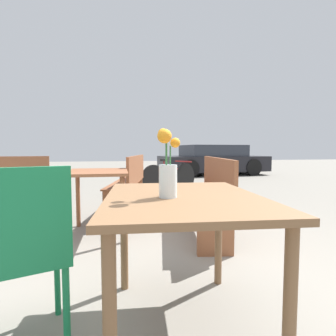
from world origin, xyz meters
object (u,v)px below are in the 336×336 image
at_px(table_front, 183,214).
at_px(table_back, 98,182).
at_px(flower_vase, 168,172).
at_px(bicycle, 170,179).
at_px(parked_car, 212,160).
at_px(bench_near, 209,192).
at_px(cafe_chair, 21,249).
at_px(bench_far, 131,181).

xyz_separation_m(table_front, table_back, (-0.55, 1.68, -0.03)).
height_order(flower_vase, table_back, flower_vase).
bearing_deg(bicycle, parked_car, 59.59).
relative_size(flower_vase, bench_near, 0.22).
bearing_deg(flower_vase, table_back, 104.85).
relative_size(bicycle, parked_car, 0.33).
bearing_deg(bench_near, cafe_chair, -132.39).
bearing_deg(bench_near, flower_vase, -116.27).
distance_m(table_back, bicycle, 2.59).
bearing_deg(cafe_chair, flower_vase, -0.27).
relative_size(table_front, bicycle, 0.80).
distance_m(cafe_chair, bicycle, 4.25).
bearing_deg(table_back, flower_vase, -75.15).
xyz_separation_m(flower_vase, bench_far, (-0.05, 2.79, -0.37)).
relative_size(bench_near, bench_far, 0.93).
height_order(flower_vase, cafe_chair, flower_vase).
xyz_separation_m(flower_vase, cafe_chair, (-0.66, 0.00, -0.33)).
xyz_separation_m(bicycle, parked_car, (2.48, 4.23, 0.19)).
bearing_deg(bench_far, parked_car, 58.45).
bearing_deg(bicycle, bench_far, -125.39).
xyz_separation_m(bench_far, table_back, (-0.41, -1.06, 0.12)).
xyz_separation_m(bench_near, bicycle, (0.02, 2.39, -0.11)).
height_order(bench_near, table_back, bench_near).
relative_size(table_front, bench_far, 0.63).
relative_size(cafe_chair, bench_far, 0.53).
height_order(bench_near, parked_car, parked_car).
distance_m(table_front, bench_near, 1.70).
distance_m(cafe_chair, bench_near, 2.15).
distance_m(bench_far, table_back, 1.14).
bearing_deg(table_back, parked_car, 60.00).
relative_size(cafe_chair, table_back, 1.10).
xyz_separation_m(table_front, bench_far, (-0.13, 2.74, -0.15)).
distance_m(cafe_chair, bench_far, 2.86).
height_order(bench_far, parked_car, parked_car).
xyz_separation_m(table_front, cafe_chair, (-0.75, -0.04, -0.11)).
bearing_deg(bench_far, table_front, -87.19).
bearing_deg(bench_near, table_front, -114.25).
height_order(cafe_chair, bicycle, cafe_chair).
relative_size(flower_vase, bicycle, 0.26).
height_order(bench_near, bench_far, same).
bearing_deg(parked_car, bench_near, -110.68).
xyz_separation_m(flower_vase, bench_near, (0.79, 1.59, -0.38)).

